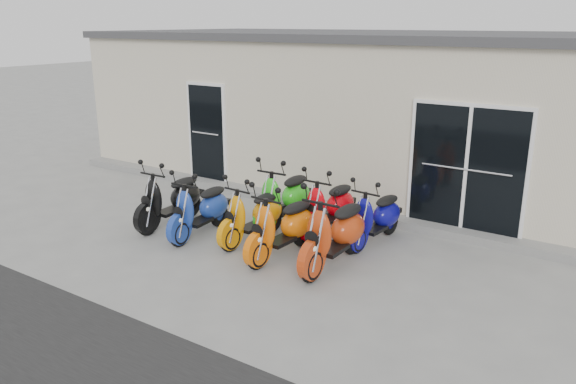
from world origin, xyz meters
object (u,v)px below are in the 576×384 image
Objects in this scene: scooter_front_red at (335,223)px; scooter_front_blue at (200,201)px; scooter_back_red at (329,199)px; scooter_front_black at (170,191)px; scooter_front_orange_a at (253,207)px; scooter_front_orange_b at (282,218)px; scooter_back_green at (284,190)px; scooter_back_blue at (376,209)px.

scooter_front_blue is at bearing -176.38° from scooter_front_red.
scooter_front_red is 1.38m from scooter_back_red.
scooter_front_black is 1.73m from scooter_front_orange_a.
scooter_front_red is (1.65, -0.16, 0.09)m from scooter_front_orange_a.
scooter_front_blue is at bearing -175.79° from scooter_front_orange_b.
scooter_front_red is 1.99m from scooter_back_green.
scooter_front_blue is 2.57m from scooter_front_red.
scooter_front_black reaches higher than scooter_front_blue.
scooter_front_blue is 0.89× the size of scooter_front_red.
scooter_front_blue is at bearing -147.93° from scooter_back_blue.
scooter_back_blue is (0.87, 0.05, -0.04)m from scooter_back_red.
scooter_front_blue is at bearing -8.27° from scooter_front_black.
scooter_back_green is at bearing 146.81° from scooter_front_red.
scooter_front_orange_b is 0.88m from scooter_front_red.
scooter_front_black is at bearing -147.78° from scooter_back_green.
scooter_back_blue is at bearing 84.89° from scooter_front_red.
scooter_front_red is (0.87, 0.12, 0.05)m from scooter_front_orange_b.
scooter_back_green is at bearing 126.25° from scooter_front_orange_b.
scooter_front_black is 0.81m from scooter_front_blue.
scooter_front_blue is 0.96× the size of scooter_front_orange_b.
scooter_front_black is at bearing -178.62° from scooter_front_red.
scooter_front_black is 0.97× the size of scooter_back_green.
scooter_front_orange_a is 1.66m from scooter_front_red.
scooter_back_blue is at bearing 22.37° from scooter_front_blue.
scooter_front_orange_b is 1.46m from scooter_back_green.
scooter_front_red is at bearing -1.15° from scooter_front_blue.
scooter_back_blue is at bearing 5.71° from scooter_back_red.
scooter_front_black is 1.00× the size of scooter_front_orange_b.
scooter_front_black reaches higher than scooter_back_blue.
scooter_front_red is 1.22m from scooter_back_blue.
scooter_front_black is 2.07m from scooter_back_green.
scooter_back_green reaches higher than scooter_front_orange_b.
scooter_back_red is at bearing -170.91° from scooter_back_blue.
scooter_front_blue is 1.02× the size of scooter_front_orange_a.
scooter_back_red is at bearing 31.16° from scooter_front_blue.
scooter_back_blue is at bearing 1.49° from scooter_back_green.
scooter_back_green is at bearing 32.06° from scooter_front_black.
scooter_front_blue is at bearing -128.04° from scooter_back_green.
scooter_front_black is 1.06× the size of scooter_front_orange_a.
scooter_front_red reaches higher than scooter_front_orange_b.
scooter_front_red is 1.09× the size of scooter_back_red.
scooter_back_red is at bearing 88.24° from scooter_front_orange_b.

